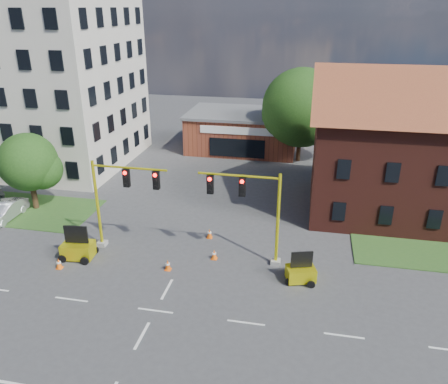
# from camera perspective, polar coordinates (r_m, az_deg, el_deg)

# --- Properties ---
(ground) EXTENTS (120.00, 120.00, 0.00)m
(ground) POSITION_cam_1_polar(r_m,az_deg,el_deg) (24.94, -8.95, -15.06)
(ground) COLOR #3E3E40
(ground) RESTS_ON ground
(lane_markings) EXTENTS (60.00, 36.00, 0.01)m
(lane_markings) POSITION_cam_1_polar(r_m,az_deg,el_deg) (22.84, -11.63, -19.52)
(lane_markings) COLOR white
(lane_markings) RESTS_ON ground
(office_block) EXTENTS (18.40, 15.40, 20.60)m
(office_block) POSITION_cam_1_polar(r_m,az_deg,el_deg) (48.89, -23.81, 15.40)
(office_block) COLOR silver
(office_block) RESTS_ON ground
(brick_shop) EXTENTS (12.40, 8.40, 4.30)m
(brick_shop) POSITION_cam_1_polar(r_m,az_deg,el_deg) (50.52, 2.49, 8.02)
(brick_shop) COLOR brown
(brick_shop) RESTS_ON ground
(tree_large) EXTENTS (8.52, 8.11, 9.74)m
(tree_large) POSITION_cam_1_polar(r_m,az_deg,el_deg) (46.36, 10.59, 10.46)
(tree_large) COLOR #342113
(tree_large) RESTS_ON ground
(tree_nw_front) EXTENTS (4.82, 4.59, 6.32)m
(tree_nw_front) POSITION_cam_1_polar(r_m,az_deg,el_deg) (37.58, -23.83, 3.36)
(tree_nw_front) COLOR #342113
(tree_nw_front) RESTS_ON ground
(signal_mast_west) EXTENTS (5.30, 0.60, 6.20)m
(signal_mast_west) POSITION_cam_1_polar(r_m,az_deg,el_deg) (29.26, -13.50, -0.45)
(signal_mast_west) COLOR gray
(signal_mast_west) RESTS_ON ground
(signal_mast_east) EXTENTS (5.30, 0.60, 6.20)m
(signal_mast_east) POSITION_cam_1_polar(r_m,az_deg,el_deg) (26.94, 3.64, -1.92)
(signal_mast_east) COLOR gray
(signal_mast_east) RESTS_ON ground
(trailer_west) EXTENTS (2.09, 1.49, 2.25)m
(trailer_west) POSITION_cam_1_polar(r_m,az_deg,el_deg) (30.30, -18.52, -7.01)
(trailer_west) COLOR yellow
(trailer_west) RESTS_ON ground
(trailer_east) EXTENTS (1.94, 1.57, 1.92)m
(trailer_east) POSITION_cam_1_polar(r_m,az_deg,el_deg) (26.99, 9.99, -10.29)
(trailer_east) COLOR yellow
(trailer_east) RESTS_ON ground
(cone_a) EXTENTS (0.40, 0.40, 0.70)m
(cone_a) POSITION_cam_1_polar(r_m,az_deg,el_deg) (29.78, -20.76, -8.73)
(cone_a) COLOR #FF5F0D
(cone_a) RESTS_ON ground
(cone_b) EXTENTS (0.40, 0.40, 0.70)m
(cone_b) POSITION_cam_1_polar(r_m,az_deg,el_deg) (31.31, -1.91, -5.45)
(cone_b) COLOR #FF5F0D
(cone_b) RESTS_ON ground
(cone_c) EXTENTS (0.40, 0.40, 0.70)m
(cone_c) POSITION_cam_1_polar(r_m,az_deg,el_deg) (27.96, -7.35, -9.45)
(cone_c) COLOR #FF5F0D
(cone_c) RESTS_ON ground
(cone_d) EXTENTS (0.40, 0.40, 0.70)m
(cone_d) POSITION_cam_1_polar(r_m,az_deg,el_deg) (28.83, -1.29, -8.16)
(cone_d) COLOR #FF5F0D
(cone_d) RESTS_ON ground
(pickup_white) EXTENTS (5.37, 3.79, 1.36)m
(pickup_white) POSITION_cam_1_polar(r_m,az_deg,el_deg) (35.83, 18.76, -2.28)
(pickup_white) COLOR white
(pickup_white) RESTS_ON ground
(sedan_silver_front) EXTENTS (1.53, 4.24, 1.39)m
(sedan_silver_front) POSITION_cam_1_polar(r_m,az_deg,el_deg) (37.73, -26.73, -2.28)
(sedan_silver_front) COLOR #A7ABAF
(sedan_silver_front) RESTS_ON ground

